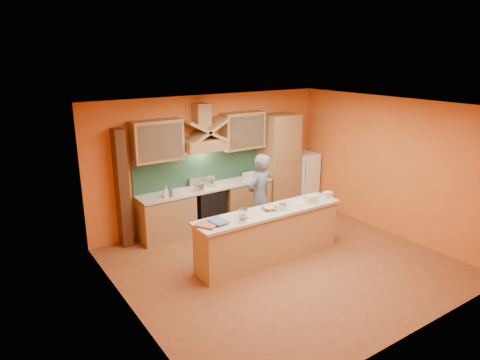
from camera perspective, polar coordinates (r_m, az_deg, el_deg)
floor at (r=7.84m, az=5.76°, el=-11.05°), size 5.50×5.00×0.01m
ceiling at (r=7.00m, az=6.43°, el=9.72°), size 5.50×5.00×0.01m
wall_back at (r=9.27m, az=-3.83°, el=2.69°), size 5.50×0.02×2.80m
wall_front at (r=5.74m, az=22.34°, el=-7.57°), size 5.50×0.02×2.80m
wall_left at (r=6.01m, az=-14.65°, el=-5.72°), size 0.02×5.00×2.80m
wall_right at (r=9.24m, az=19.33°, el=1.72°), size 0.02×5.00×2.80m
base_cabinet_left at (r=8.78m, az=-9.81°, el=-5.00°), size 1.10×0.60×0.86m
base_cabinet_right at (r=9.64m, az=0.53°, el=-2.75°), size 1.10×0.60×0.86m
counter_top at (r=9.02m, az=-4.46°, el=-1.04°), size 3.00×0.62×0.04m
stove at (r=9.16m, az=-4.40°, el=-3.72°), size 0.60×0.58×0.90m
backsplash at (r=9.16m, az=-5.39°, el=1.50°), size 3.00×0.03×0.70m
range_hood at (r=8.82m, az=-4.75°, el=4.74°), size 0.92×0.50×0.24m
hood_chimney at (r=8.81m, az=-5.16°, el=8.55°), size 0.30×0.30×0.50m
upper_cabinet_left at (r=8.43m, az=-11.00°, el=5.18°), size 1.00×0.35×0.80m
upper_cabinet_right at (r=9.37m, az=0.37°, el=6.62°), size 1.00×0.35×0.80m
pantry_column at (r=10.01m, az=5.28°, el=2.21°), size 0.80×0.60×2.30m
fridge at (r=10.61m, az=8.36°, el=0.15°), size 0.58×0.60×1.30m
trim_column_left at (r=8.41m, az=-15.44°, el=-1.14°), size 0.20×0.30×2.30m
island_body at (r=7.80m, az=3.87°, el=-7.55°), size 2.80×0.55×0.88m
island_top at (r=7.61m, az=3.94°, el=-4.26°), size 2.90×0.62×0.05m
person at (r=8.56m, az=2.60°, el=-2.22°), size 0.72×0.57×1.73m
pot_large at (r=8.80m, az=-5.41°, el=-1.00°), size 0.25×0.25×0.15m
pot_small at (r=9.03m, az=-3.99°, el=-0.50°), size 0.22×0.22×0.15m
soap_bottle_a at (r=8.45m, az=-9.82°, el=-1.56°), size 0.12×0.12×0.21m
soap_bottle_b at (r=8.43m, az=-9.24°, el=-1.46°), size 0.13×0.13×0.24m
bowl_back at (r=9.71m, az=3.04°, el=0.65°), size 0.30×0.30×0.08m
dish_rack at (r=9.63m, az=1.48°, el=0.64°), size 0.32×0.26×0.11m
book_lower at (r=6.85m, az=-4.98°, el=-6.37°), size 0.39×0.42×0.03m
book_upper at (r=6.98m, az=-3.76°, el=-5.73°), size 0.29×0.37×0.03m
jar_large at (r=7.22m, az=0.43°, el=-4.47°), size 0.20×0.20×0.17m
jar_small at (r=7.07m, az=0.32°, el=-5.16°), size 0.14×0.14×0.12m
kitchen_scale at (r=7.64m, az=5.73°, el=-3.65°), size 0.15×0.15×0.10m
mixing_bowl at (r=7.63m, az=3.93°, el=-3.75°), size 0.33×0.33×0.06m
cloth at (r=8.04m, az=8.08°, el=-2.98°), size 0.31×0.27×0.02m
grocery_bag_a at (r=8.06m, az=9.41°, el=-2.53°), size 0.24×0.21×0.14m
grocery_bag_b at (r=8.43m, az=11.58°, el=-1.90°), size 0.18×0.14×0.11m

